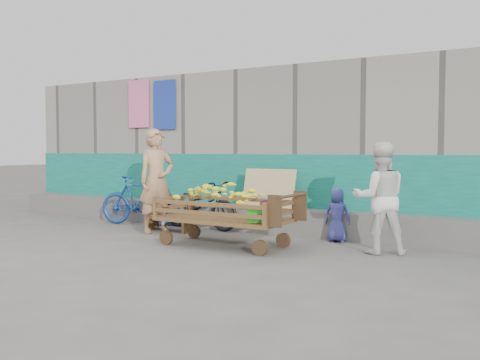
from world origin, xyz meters
The scene contains 9 objects.
ground centered at (0.00, 0.00, 0.00)m, with size 80.00×80.00×0.00m, color #5B5853.
building_wall centered at (0.00, 4.05, 1.47)m, with size 12.00×3.50×3.00m.
banana_cart centered at (0.25, 0.78, 0.63)m, with size 2.19×1.00×0.93m.
bench centered at (-1.39, 1.56, 0.18)m, with size 1.01×0.30×0.25m.
vendor_man centered at (-1.49, 1.32, 0.93)m, with size 0.68×0.44×1.85m, color tan.
woman centered at (2.50, 1.45, 0.80)m, with size 0.77×0.60×1.59m, color white.
child centered at (1.64, 2.05, 0.43)m, with size 0.42×0.27×0.86m, color #393E97.
bicycle_dark centered at (-1.06, 2.05, 0.45)m, with size 0.60×1.71×0.90m, color black.
bicycle_blue centered at (-2.41, 1.85, 0.49)m, with size 0.46×1.62×0.97m, color navy.
Camera 1 is at (4.70, -6.07, 1.48)m, focal length 40.00 mm.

